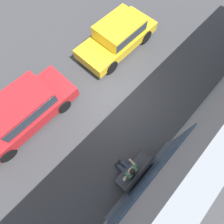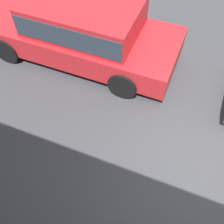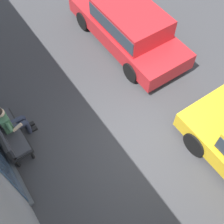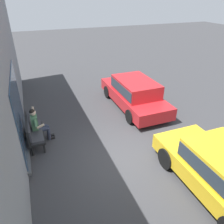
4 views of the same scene
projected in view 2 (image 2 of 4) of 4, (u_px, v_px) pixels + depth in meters
The scene contains 2 objects.
ground_plane at pixel (204, 166), 4.96m from camera, with size 60.00×60.00×0.00m, color #38383A.
parked_car_mid at pixel (80, 27), 6.03m from camera, with size 4.49×1.83×1.39m.
Camera 2 is at (0.72, 2.60, 4.57)m, focal length 45.00 mm.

